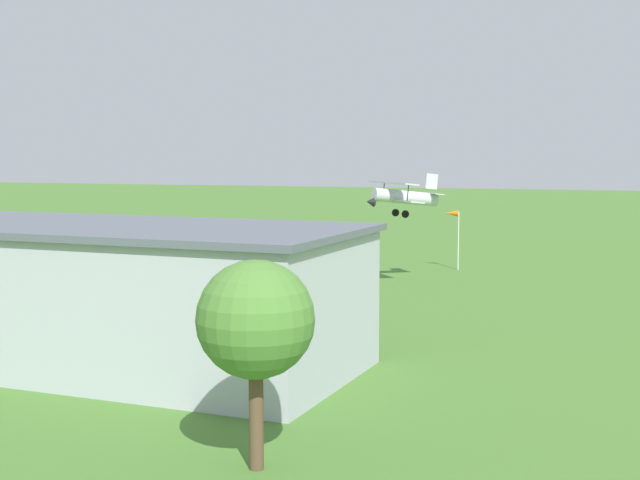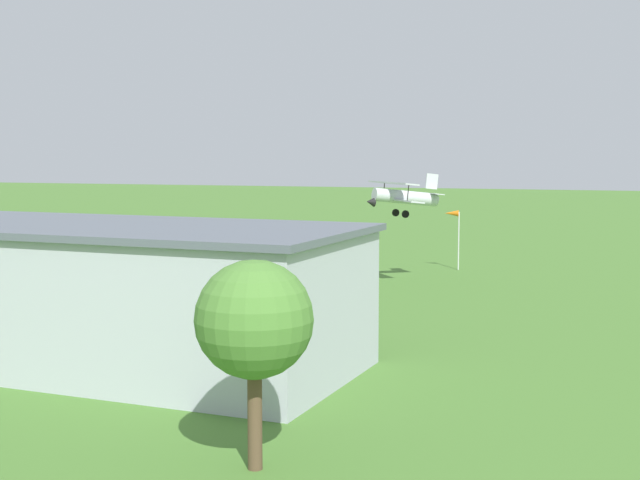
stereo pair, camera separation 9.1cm
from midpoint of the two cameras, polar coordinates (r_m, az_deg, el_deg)
name	(u,v)px [view 1 (the left image)]	position (r m, az deg, el deg)	size (l,w,h in m)	color
ground_plane	(343,274)	(81.63, 1.47, -2.21)	(400.00, 400.00, 0.00)	#47752D
hangar	(88,293)	(48.61, -14.79, -3.32)	(29.96, 13.97, 7.45)	#B7BCC6
biplane	(403,196)	(75.54, 5.31, 2.83)	(6.94, 6.95, 3.71)	silver
person_walking_on_apron	(171,298)	(64.06, -9.63, -3.68)	(0.38, 0.38, 1.72)	orange
person_crossing_taxiway	(15,295)	(68.40, -19.11, -3.37)	(0.54, 0.54, 1.62)	orange
tree_behind_hangar_right	(256,321)	(30.94, -4.26, -5.21)	(4.18, 4.18, 7.47)	brown
windsock	(452,217)	(85.23, 8.50, 1.46)	(1.44, 0.74, 5.71)	silver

